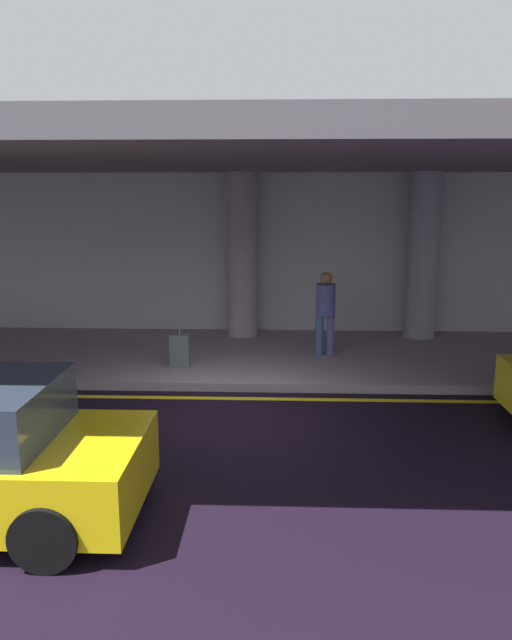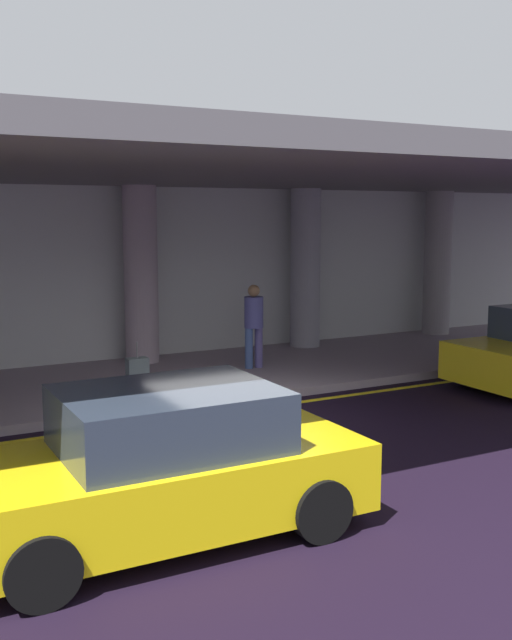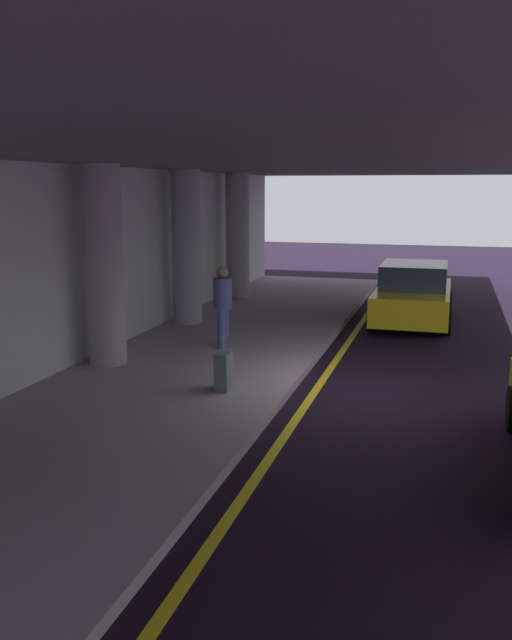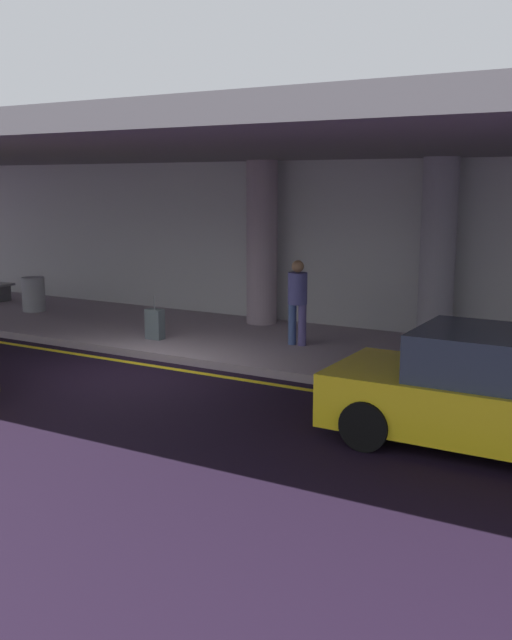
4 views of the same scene
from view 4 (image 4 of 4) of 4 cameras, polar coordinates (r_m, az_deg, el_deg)
name	(u,v)px [view 4 (image 4 of 4)]	position (r m, az deg, el deg)	size (l,w,h in m)	color
ground_plane	(131,374)	(13.01, -9.76, -4.19)	(60.00, 60.00, 0.00)	black
sidewalk	(225,338)	(15.43, -2.40, -1.43)	(26.00, 4.20, 0.15)	gray
lane_stripe_yellow	(154,366)	(13.51, -7.97, -3.58)	(26.00, 0.14, 0.01)	yellow
support_column_far_left	(262,243)	(16.48, 0.46, 6.03)	(0.70, 0.70, 3.65)	gray
support_column_left_mid	(438,251)	(14.92, 14.00, 5.24)	(0.70, 0.70, 3.65)	gray
ceiling_overhang	(210,149)	(14.69, -3.59, 13.16)	(28.00, 13.20, 0.30)	#615E62
terminal_back_wall	(277,244)	(17.09, 1.63, 5.94)	(26.00, 0.30, 3.80)	#B7B7B8
car_yellow_taxi_no2	(495,394)	(9.59, 18.20, -5.51)	(4.10, 1.92, 1.50)	yellow
traveler_with_luggage	(297,297)	(14.28, 3.26, 1.82)	(0.38, 0.38, 1.68)	#3D538C
suitcase_upright_primary	(155,324)	(15.07, -7.91, -0.32)	(0.36, 0.22, 0.90)	#525F64
trash_bin_steel	(34,294)	(19.05, -16.99, 1.94)	(0.56, 0.56, 0.85)	gray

